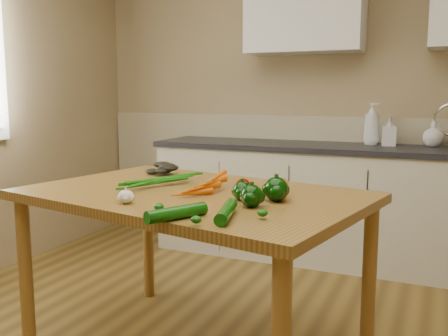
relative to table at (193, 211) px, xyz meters
name	(u,v)px	position (x,y,z in m)	size (l,w,h in m)	color
room	(188,103)	(0.12, -0.27, 0.51)	(4.04, 5.04, 2.64)	brown
counter_run	(336,202)	(0.34, 1.74, -0.28)	(2.84, 0.64, 1.14)	beige
upper_cabinets	(388,1)	(0.64, 1.87, 1.21)	(2.15, 0.35, 0.70)	silver
table	(193,211)	(0.00, 0.00, 0.00)	(1.72, 1.28, 0.83)	olive
soap_bottle_a	(372,124)	(0.56, 1.89, 0.32)	(0.12, 0.12, 0.32)	silver
soap_bottle_b	(389,131)	(0.69, 1.83, 0.27)	(0.10, 0.10, 0.22)	silver
soap_bottle_c	(433,134)	(0.99, 1.91, 0.26)	(0.15, 0.15, 0.19)	silver
carrot_bunch	(193,182)	(-0.01, 0.02, 0.13)	(0.29, 0.22, 0.08)	#E36105
leafy_greens	(161,166)	(-0.37, 0.34, 0.15)	(0.22, 0.20, 0.11)	black
garlic_bulb	(126,197)	(-0.14, -0.34, 0.12)	(0.07, 0.07, 0.06)	white
pepper_a	(242,191)	(0.28, -0.09, 0.13)	(0.08, 0.08, 0.08)	black
pepper_b	(276,189)	(0.42, -0.05, 0.14)	(0.10, 0.10, 0.10)	black
pepper_c	(252,196)	(0.37, -0.19, 0.14)	(0.09, 0.09, 0.09)	black
tomato_a	(243,185)	(0.22, 0.08, 0.12)	(0.07, 0.07, 0.06)	#870204
tomato_b	(281,184)	(0.37, 0.18, 0.12)	(0.07, 0.07, 0.06)	#C96005
tomato_c	(282,190)	(0.42, 0.05, 0.12)	(0.06, 0.06, 0.06)	#C96005
zucchini_a	(226,212)	(0.34, -0.40, 0.12)	(0.05, 0.05, 0.27)	#094207
zucchini_b	(177,213)	(0.19, -0.49, 0.12)	(0.05, 0.05, 0.25)	#094207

